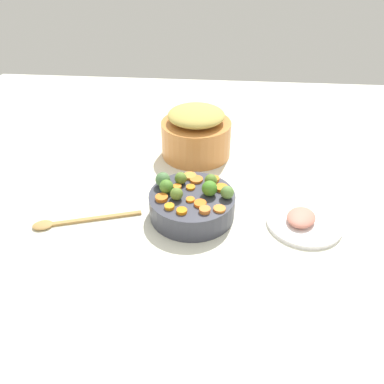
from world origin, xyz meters
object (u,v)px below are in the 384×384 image
(metal_pot, at_px, (196,139))
(ham_plate, at_px, (304,223))
(wooden_spoon, at_px, (69,222))
(serving_bowl_carrots, at_px, (192,205))

(metal_pot, xyz_separation_m, ham_plate, (-0.37, -0.33, -0.06))
(metal_pot, relative_size, ham_plate, 1.19)
(wooden_spoon, bearing_deg, ham_plate, -85.37)
(wooden_spoon, relative_size, ham_plate, 1.42)
(serving_bowl_carrots, height_order, ham_plate, serving_bowl_carrots)
(serving_bowl_carrots, bearing_deg, metal_pot, 2.83)
(serving_bowl_carrots, relative_size, wooden_spoon, 0.82)
(metal_pot, relative_size, wooden_spoon, 0.83)
(wooden_spoon, bearing_deg, metal_pot, -37.23)
(metal_pot, height_order, wooden_spoon, metal_pot)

